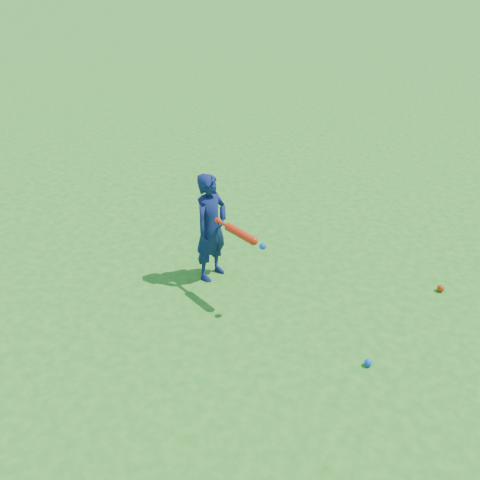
# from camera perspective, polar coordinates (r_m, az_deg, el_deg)

# --- Properties ---
(ground) EXTENTS (80.00, 80.00, 0.00)m
(ground) POSITION_cam_1_polar(r_m,az_deg,el_deg) (6.12, -4.06, -4.54)
(ground) COLOR #22701A
(ground) RESTS_ON ground
(child) EXTENTS (0.39, 0.51, 1.26)m
(child) POSITION_cam_1_polar(r_m,az_deg,el_deg) (5.93, -3.10, 1.36)
(child) COLOR #0F194A
(child) RESTS_ON ground
(ground_ball_red) EXTENTS (0.08, 0.08, 0.08)m
(ground_ball_red) POSITION_cam_1_polar(r_m,az_deg,el_deg) (6.35, 20.62, -4.84)
(ground_ball_red) COLOR red
(ground_ball_red) RESTS_ON ground
(ground_ball_blue) EXTENTS (0.07, 0.07, 0.07)m
(ground_ball_blue) POSITION_cam_1_polar(r_m,az_deg,el_deg) (5.14, 13.51, -12.61)
(ground_ball_blue) COLOR blue
(ground_ball_blue) RESTS_ON ground
(bat_swing) EXTENTS (0.71, 0.37, 0.09)m
(bat_swing) POSITION_cam_1_polar(r_m,az_deg,el_deg) (5.40, 0.28, 0.56)
(bat_swing) COLOR red
(bat_swing) RESTS_ON ground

